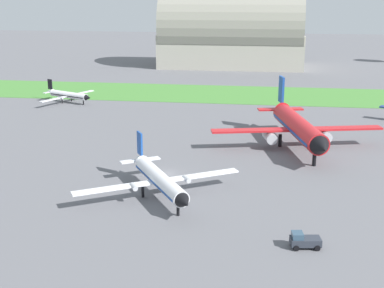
{
  "coord_description": "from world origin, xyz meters",
  "views": [
    {
      "loc": [
        16.43,
        -82.8,
        29.84
      ],
      "look_at": [
        3.42,
        8.21,
        3.0
      ],
      "focal_mm": 49.8,
      "sensor_mm": 36.0,
      "label": 1
    }
  ],
  "objects_px": {
    "airplane_foreground_turboprop": "(159,179)",
    "airplane_taxiing_turboprop": "(68,95)",
    "pushback_tug_near_gate": "(304,240)",
    "airplane_midfield_jet": "(297,126)"
  },
  "relations": [
    {
      "from": "airplane_foreground_turboprop",
      "to": "airplane_taxiing_turboprop",
      "type": "xyz_separation_m",
      "value": [
        -38.38,
        63.87,
        -0.72
      ]
    },
    {
      "from": "airplane_taxiing_turboprop",
      "to": "pushback_tug_near_gate",
      "type": "bearing_deg",
      "value": -28.19
    },
    {
      "from": "airplane_foreground_turboprop",
      "to": "pushback_tug_near_gate",
      "type": "xyz_separation_m",
      "value": [
        20.43,
        -13.52,
        -1.93
      ]
    },
    {
      "from": "airplane_foreground_turboprop",
      "to": "pushback_tug_near_gate",
      "type": "relative_size",
      "value": 5.99
    },
    {
      "from": "airplane_foreground_turboprop",
      "to": "airplane_midfield_jet",
      "type": "bearing_deg",
      "value": 111.94
    },
    {
      "from": "airplane_midfield_jet",
      "to": "pushback_tug_near_gate",
      "type": "xyz_separation_m",
      "value": [
        -1.01,
        -42.4,
        -3.36
      ]
    },
    {
      "from": "airplane_foreground_turboprop",
      "to": "pushback_tug_near_gate",
      "type": "height_order",
      "value": "airplane_foreground_turboprop"
    },
    {
      "from": "airplane_taxiing_turboprop",
      "to": "airplane_foreground_turboprop",
      "type": "bearing_deg",
      "value": -34.42
    },
    {
      "from": "airplane_foreground_turboprop",
      "to": "pushback_tug_near_gate",
      "type": "bearing_deg",
      "value": 25.03
    },
    {
      "from": "pushback_tug_near_gate",
      "to": "airplane_foreground_turboprop",
      "type": "bearing_deg",
      "value": -42.15
    }
  ]
}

